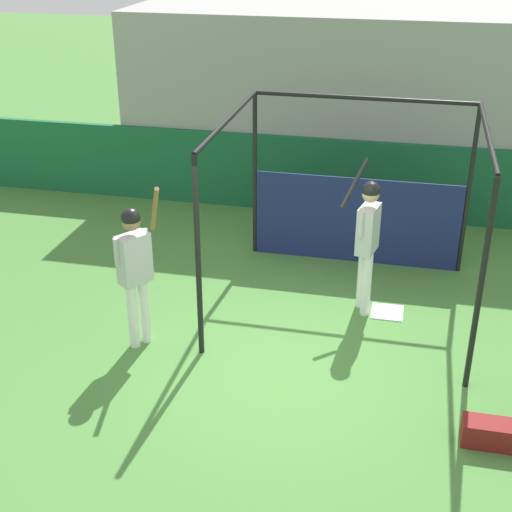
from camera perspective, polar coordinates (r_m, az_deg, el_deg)
name	(u,v)px	position (r m, az deg, el deg)	size (l,w,h in m)	color
ground_plane	(278,366)	(8.92, 1.81, -8.80)	(60.00, 60.00, 0.00)	#477F38
outfield_wall	(332,177)	(13.11, 6.14, 6.30)	(24.00, 0.12, 1.41)	#196038
bleacher_section	(348,95)	(14.79, 7.35, 12.68)	(8.15, 4.00, 3.49)	#9E9E99
batting_cage	(355,205)	(10.62, 7.89, 4.05)	(3.33, 3.15, 2.65)	black
home_plate	(387,312)	(10.18, 10.45, -4.43)	(0.44, 0.44, 0.02)	white
player_batter	(367,233)	(9.67, 8.90, 1.81)	(0.55, 0.91, 2.04)	white
player_waiting	(135,263)	(8.90, -9.65, -0.58)	(0.57, 0.76, 2.16)	white
equipment_bag	(496,434)	(8.08, 18.64, -13.35)	(0.70, 0.28, 0.28)	maroon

